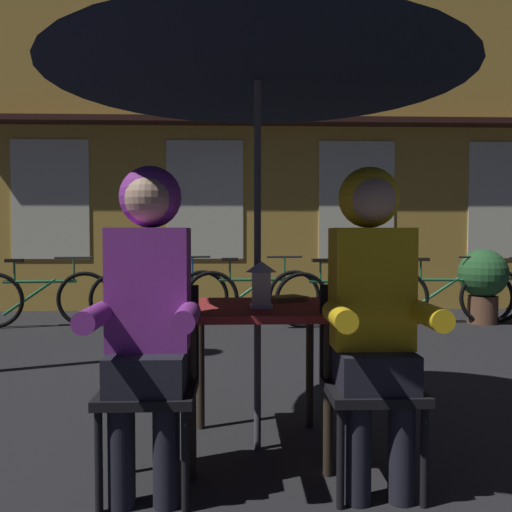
% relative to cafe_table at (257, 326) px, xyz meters
% --- Properties ---
extents(ground_plane, '(60.00, 60.00, 0.00)m').
position_rel_cafe_table_xyz_m(ground_plane, '(0.00, 0.00, -0.64)').
color(ground_plane, '#232326').
extents(cafe_table, '(0.72, 0.72, 0.74)m').
position_rel_cafe_table_xyz_m(cafe_table, '(0.00, 0.00, 0.00)').
color(cafe_table, maroon).
rests_on(cafe_table, ground_plane).
extents(patio_umbrella, '(2.10, 2.10, 2.31)m').
position_rel_cafe_table_xyz_m(patio_umbrella, '(0.00, 0.00, 1.42)').
color(patio_umbrella, '#4C4C51').
rests_on(patio_umbrella, ground_plane).
extents(lantern, '(0.11, 0.11, 0.23)m').
position_rel_cafe_table_xyz_m(lantern, '(0.02, -0.08, 0.22)').
color(lantern, white).
rests_on(lantern, cafe_table).
extents(chair_left, '(0.40, 0.40, 0.87)m').
position_rel_cafe_table_xyz_m(chair_left, '(-0.48, -0.37, -0.15)').
color(chair_left, black).
rests_on(chair_left, ground_plane).
extents(chair_right, '(0.40, 0.40, 0.87)m').
position_rel_cafe_table_xyz_m(chair_right, '(0.48, -0.37, -0.15)').
color(chair_right, black).
rests_on(chair_right, ground_plane).
extents(person_left_hooded, '(0.45, 0.56, 1.40)m').
position_rel_cafe_table_xyz_m(person_left_hooded, '(-0.48, -0.43, 0.21)').
color(person_left_hooded, black).
rests_on(person_left_hooded, ground_plane).
extents(person_right_hooded, '(0.45, 0.56, 1.40)m').
position_rel_cafe_table_xyz_m(person_right_hooded, '(0.48, -0.43, 0.21)').
color(person_right_hooded, black).
rests_on(person_right_hooded, ground_plane).
extents(shopfront_building, '(10.00, 0.93, 6.20)m').
position_rel_cafe_table_xyz_m(shopfront_building, '(0.54, 5.40, 2.45)').
color(shopfront_building, gold).
rests_on(shopfront_building, ground_plane).
extents(bicycle_nearest, '(1.68, 0.22, 0.84)m').
position_rel_cafe_table_xyz_m(bicycle_nearest, '(-2.43, 3.71, -0.29)').
color(bicycle_nearest, black).
rests_on(bicycle_nearest, ground_plane).
extents(bicycle_second, '(1.65, 0.41, 0.84)m').
position_rel_cafe_table_xyz_m(bicycle_second, '(-1.04, 3.83, -0.29)').
color(bicycle_second, black).
rests_on(bicycle_second, ground_plane).
extents(bicycle_third, '(1.68, 0.17, 0.84)m').
position_rel_cafe_table_xyz_m(bicycle_third, '(0.09, 3.87, -0.29)').
color(bicycle_third, black).
rests_on(bicycle_third, ground_plane).
extents(bicycle_fourth, '(1.67, 0.27, 0.84)m').
position_rel_cafe_table_xyz_m(bicycle_fourth, '(1.16, 3.64, -0.29)').
color(bicycle_fourth, black).
rests_on(bicycle_fourth, ground_plane).
extents(bicycle_fifth, '(1.68, 0.22, 0.84)m').
position_rel_cafe_table_xyz_m(bicycle_fifth, '(2.43, 3.78, -0.29)').
color(bicycle_fifth, black).
rests_on(bicycle_fifth, ground_plane).
extents(book, '(0.24, 0.22, 0.02)m').
position_rel_cafe_table_xyz_m(book, '(0.17, 0.21, 0.11)').
color(book, olive).
rests_on(book, cafe_table).
extents(potted_plant, '(0.60, 0.60, 0.92)m').
position_rel_cafe_table_xyz_m(potted_plant, '(2.93, 3.82, -0.09)').
color(potted_plant, brown).
rests_on(potted_plant, ground_plane).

